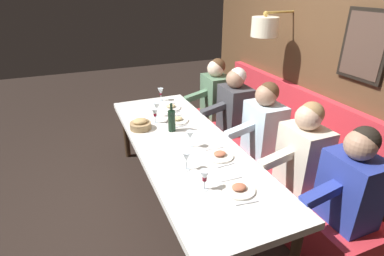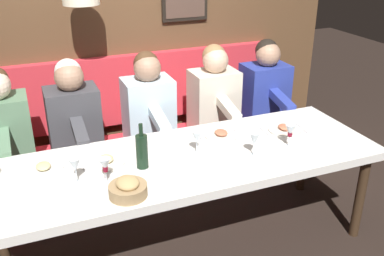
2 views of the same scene
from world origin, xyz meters
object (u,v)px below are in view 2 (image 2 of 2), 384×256
dining_table (186,165)px  wine_bottle (142,151)px  diner_farthest (2,123)px  wine_glass_3 (254,140)px  diner_middle (148,102)px  diner_far (73,113)px  diner_nearest (265,86)px  wine_glass_4 (75,166)px  wine_glass_1 (290,131)px  wine_glass_0 (105,166)px  diner_near (214,93)px  bread_bowl (128,188)px  wine_glass_5 (197,138)px

dining_table → wine_bottle: wine_bottle is taller
diner_farthest → wine_glass_3: 1.86m
diner_middle → diner_far: size_ratio=1.00×
diner_nearest → wine_glass_4: size_ratio=4.82×
wine_glass_1 → wine_glass_3: (-0.03, 0.30, 0.00)m
wine_glass_0 → wine_glass_1: bearing=-89.9°
diner_nearest → wine_glass_3: size_ratio=4.82×
diner_near → bread_bowl: diner_near is taller
wine_bottle → diner_near: bearing=-45.3°
bread_bowl → diner_nearest: bearing=-53.3°
dining_table → diner_nearest: (0.88, -1.13, 0.14)m
wine_glass_0 → wine_glass_4: (0.07, 0.16, 0.00)m
diner_nearest → diner_far: same height
wine_glass_5 → wine_bottle: size_ratio=0.55×
dining_table → wine_glass_5: (0.02, -0.09, 0.18)m
diner_farthest → wine_glass_3: (-1.03, -1.55, 0.04)m
diner_farthest → diner_nearest: bearing=-90.0°
wine_bottle → diner_middle: bearing=-19.2°
diner_near → wine_glass_0: (-1.01, 1.17, 0.04)m
diner_nearest → wine_glass_5: bearing=129.7°
dining_table → wine_glass_1: (-0.12, -0.72, 0.18)m
diner_farthest → wine_glass_0: size_ratio=4.82×
dining_table → diner_middle: (0.88, -0.01, 0.14)m
diner_farthest → diner_middle: bearing=-90.0°
diner_far → bread_bowl: 1.20m
wine_glass_1 → wine_glass_3: 0.30m
diner_far → wine_glass_1: 1.66m
wine_glass_4 → wine_glass_5: bearing=-84.4°
diner_far → wine_glass_0: bearing=-177.5°
wine_bottle → bread_bowl: size_ratio=1.36×
wine_bottle → wine_glass_5: bearing=-83.7°
wine_glass_1 → wine_glass_4: 1.44m
diner_near → wine_glass_0: diner_near is taller
dining_table → wine_glass_1: 0.76m
dining_table → diner_near: size_ratio=3.36×
diner_nearest → wine_glass_5: size_ratio=4.82×
diner_far → bread_bowl: (-1.19, -0.13, -0.03)m
diner_nearest → diner_far: (0.00, 1.73, 0.00)m
diner_farthest → wine_glass_4: size_ratio=4.82×
dining_table → diner_nearest: 1.44m
diner_nearest → wine_bottle: 1.69m
dining_table → diner_farthest: size_ratio=3.36×
diner_middle → wine_glass_3: size_ratio=4.82×
wine_glass_1 → wine_glass_5: 0.65m
diner_farthest → wine_glass_0: 1.15m
diner_near → bread_bowl: bearing=137.8°
wine_bottle → diner_farthest: bearing=42.0°
bread_bowl → diner_far: bearing=6.2°
dining_table → wine_glass_5: wine_glass_5 is taller
wine_glass_0 → wine_glass_4: same height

